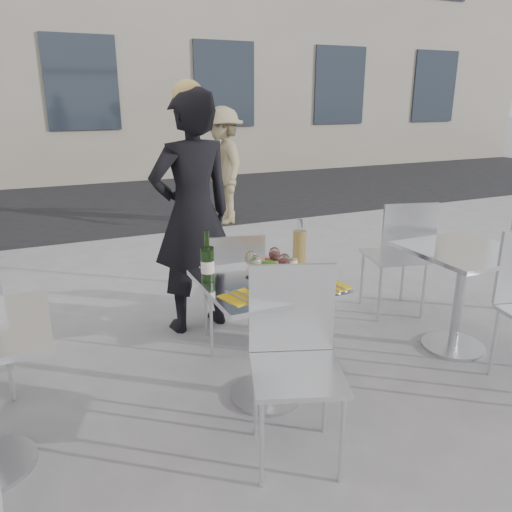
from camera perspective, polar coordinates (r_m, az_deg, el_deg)
name	(u,v)px	position (r m, az deg, el deg)	size (l,w,h in m)	color
ground	(266,396)	(3.15, 1.17, -15.67)	(80.00, 80.00, 0.00)	slate
street_asphalt	(106,201)	(9.11, -16.75, 6.01)	(24.00, 5.00, 0.00)	black
main_table	(267,315)	(2.89, 1.23, -6.71)	(0.72, 0.72, 0.75)	#B7BABF
side_table_right	(462,278)	(3.74, 22.45, -2.30)	(0.72, 0.72, 0.75)	#B7BABF
chair_far	(233,282)	(3.45, -2.62, -2.99)	(0.47, 0.48, 0.87)	silver
chair_near	(294,347)	(2.49, 4.42, -10.34)	(0.56, 0.57, 0.95)	silver
side_chair_rfar	(401,249)	(4.14, 16.21, 0.73)	(0.54, 0.55, 0.97)	silver
woman_diner	(193,215)	(3.74, -7.25, 4.72)	(0.66, 0.43, 1.80)	black
pedestrian_b	(223,166)	(7.11, -3.79, 10.21)	(1.05, 0.60, 1.62)	#8F805C
pizza_near	(285,289)	(2.66, 3.29, -3.78)	(0.32, 0.32, 0.02)	tan
pizza_far	(272,266)	(3.00, 1.90, -1.11)	(0.32, 0.32, 0.03)	white
salad_plate	(267,270)	(2.87, 1.30, -1.60)	(0.22, 0.22, 0.09)	white
wine_bottle	(207,262)	(2.76, -5.57, -0.74)	(0.07, 0.07, 0.29)	#264B1C
carafe	(299,247)	(3.03, 4.99, 1.01)	(0.08, 0.08, 0.29)	tan
sugar_shaker	(292,266)	(2.89, 4.13, -1.12)	(0.06, 0.06, 0.11)	white
wineglass_white_a	(256,264)	(2.74, -0.05, -0.88)	(0.07, 0.07, 0.16)	white
wineglass_white_b	(251,259)	(2.82, -0.60, -0.38)	(0.07, 0.07, 0.16)	white
wineglass_red_a	(284,262)	(2.78, 3.26, -0.67)	(0.07, 0.07, 0.16)	white
wineglass_red_b	(274,255)	(2.90, 2.13, 0.11)	(0.07, 0.07, 0.16)	white
napkin_left	(241,297)	(2.58, -1.73, -4.68)	(0.22, 0.22, 0.01)	yellow
napkin_right	(330,286)	(2.75, 8.42, -3.42)	(0.21, 0.21, 0.01)	yellow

